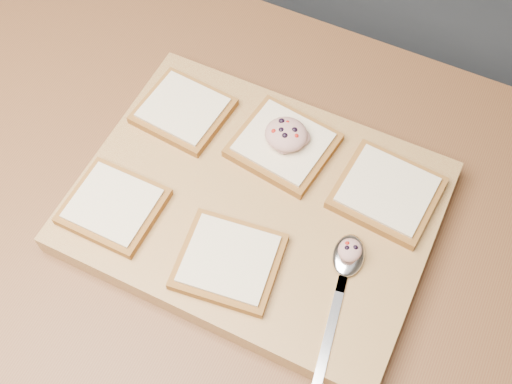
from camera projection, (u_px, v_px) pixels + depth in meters
ground at (216, 366)px, 1.69m from camera, size 4.00×4.00×0.00m
island_counter at (204, 306)px, 1.29m from camera, size 2.00×0.80×0.90m
cutting_board at (256, 207)px, 0.88m from camera, size 0.47×0.36×0.04m
bread_far_left at (183, 110)px, 0.93m from camera, size 0.13×0.12×0.02m
bread_far_center at (283, 145)px, 0.90m from camera, size 0.14×0.13×0.02m
bread_far_right at (387, 192)px, 0.86m from camera, size 0.14×0.13×0.02m
bread_near_left at (113, 206)px, 0.85m from camera, size 0.12×0.11×0.02m
bread_near_center at (229, 261)px, 0.81m from camera, size 0.14×0.13×0.02m
tuna_salad_dollop at (286, 134)px, 0.88m from camera, size 0.06×0.06×0.03m
spoon at (346, 266)px, 0.81m from camera, size 0.06×0.20×0.01m
spoon_salad at (350, 250)px, 0.80m from camera, size 0.03×0.03×0.02m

